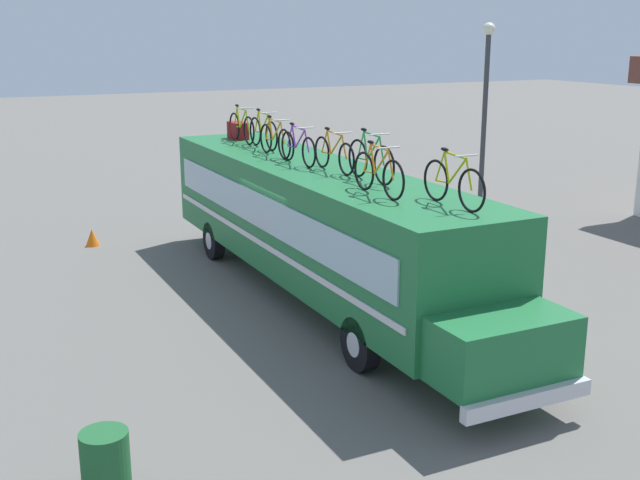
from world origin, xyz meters
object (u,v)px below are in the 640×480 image
Objects in this scene: rooftop_bicycle_7 at (378,173)px; rooftop_bicycle_4 at (298,147)px; trash_bin at (106,463)px; luggage_bag_1 at (238,130)px; bus at (318,222)px; street_lamp at (485,109)px; rooftop_bicycle_1 at (241,127)px; rooftop_bicycle_6 at (370,160)px; rooftop_bicycle_8 at (453,183)px; traffic_cone at (92,237)px; rooftop_bicycle_3 at (275,140)px; rooftop_bicycle_2 at (263,132)px; rooftop_bicycle_5 at (334,154)px.

rooftop_bicycle_4 is at bearing 177.88° from rooftop_bicycle_7.
luggage_bag_1 is at bearing 151.48° from trash_bin.
luggage_bag_1 reaches higher than trash_bin.
street_lamp is at bearing 114.60° from bus.
rooftop_bicycle_6 is at bearing 2.51° from rooftop_bicycle_1.
rooftop_bicycle_8 is at bearing 1.76° from rooftop_bicycle_6.
rooftop_bicycle_1 is 6.19m from rooftop_bicycle_6.
rooftop_bicycle_8 is 12.04m from traffic_cone.
rooftop_bicycle_6 is (3.69, 0.40, 0.03)m from rooftop_bicycle_3.
rooftop_bicycle_2 is at bearing -1.72° from luggage_bag_1.
rooftop_bicycle_4 reaches higher than luggage_bag_1.
trash_bin is at bearing -77.94° from rooftop_bicycle_8.
rooftop_bicycle_6 is (1.85, 0.21, 1.58)m from bus.
rooftop_bicycle_1 is 1.21m from rooftop_bicycle_2.
rooftop_bicycle_3 is 1.03× the size of rooftop_bicycle_8.
street_lamp is (2.01, 6.52, 0.46)m from luggage_bag_1.
trash_bin is (10.04, -5.68, -2.84)m from rooftop_bicycle_1.
rooftop_bicycle_5 is at bearing -61.02° from street_lamp.
rooftop_bicycle_8 reaches higher than bus.
rooftop_bicycle_2 is 6.59m from street_lamp.
luggage_bag_1 is 1.92m from rooftop_bicycle_2.
traffic_cone is at bearing 170.15° from trash_bin.
luggage_bag_1 is 0.41× the size of rooftop_bicycle_5.
street_lamp is at bearing 131.29° from rooftop_bicycle_7.
rooftop_bicycle_7 is (1.23, -0.55, -0.02)m from rooftop_bicycle_6.
rooftop_bicycle_4 is 3.64m from rooftop_bicycle_7.
rooftop_bicycle_1 reaches higher than rooftop_bicycle_3.
luggage_bag_1 is at bearing 178.28° from rooftop_bicycle_2.
bus is at bearing 0.85° from rooftop_bicycle_1.
rooftop_bicycle_7 is at bearing -2.12° from rooftop_bicycle_4.
bus is at bearing -173.64° from rooftop_bicycle_6.
luggage_bag_1 reaches higher than bus.
bus is at bearing 28.84° from traffic_cone.
rooftop_bicycle_5 is at bearing -173.55° from rooftop_bicycle_6.
rooftop_bicycle_7 is at bearing -3.54° from rooftop_bicycle_2.
street_lamp reaches higher than traffic_cone.
street_lamp is at bearing 79.00° from rooftop_bicycle_1.
rooftop_bicycle_2 is 1.32m from rooftop_bicycle_3.
rooftop_bicycle_2 is at bearing -178.16° from rooftop_bicycle_8.
rooftop_bicycle_4 is 1.01× the size of rooftop_bicycle_7.
rooftop_bicycle_2 is (-3.13, 0.04, 1.56)m from bus.
rooftop_bicycle_7 is (8.13, -0.44, 0.16)m from luggage_bag_1.
rooftop_bicycle_8 is at bearing 3.70° from bus.
trash_bin is (2.62, -5.40, -2.83)m from rooftop_bicycle_7.
street_lamp is at bearing 139.62° from rooftop_bicycle_8.
rooftop_bicycle_6 is at bearing 6.36° from bus.
luggage_bag_1 is 0.42× the size of rooftop_bicycle_7.
luggage_bag_1 is 9.47m from rooftop_bicycle_8.
rooftop_bicycle_3 is at bearing -173.85° from bus.
rooftop_bicycle_1 reaches higher than traffic_cone.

